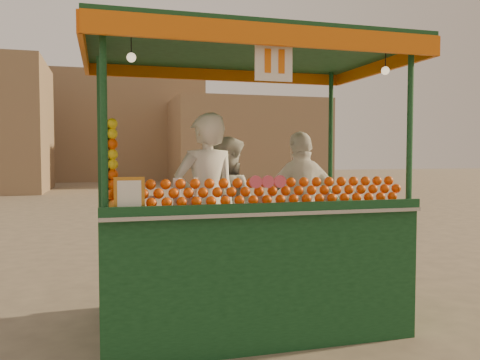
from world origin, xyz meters
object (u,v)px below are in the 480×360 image
object	(u,v)px
vendor_middle	(226,210)
juice_cart	(240,235)
vendor_left	(206,204)
vendor_right	(302,204)

from	to	relation	value
vendor_middle	juice_cart	bearing A→B (deg)	145.68
juice_cart	vendor_left	world-z (taller)	juice_cart
juice_cart	vendor_left	bearing A→B (deg)	162.72
vendor_left	vendor_right	distance (m)	1.27
juice_cart	vendor_middle	distance (m)	0.55
juice_cart	vendor_right	world-z (taller)	juice_cart
vendor_middle	vendor_right	distance (m)	0.89
juice_cart	vendor_left	xyz separation A→B (m)	(-0.32, 0.10, 0.30)
vendor_middle	vendor_left	bearing A→B (deg)	107.34
vendor_left	vendor_middle	xyz separation A→B (m)	(0.31, 0.41, -0.11)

